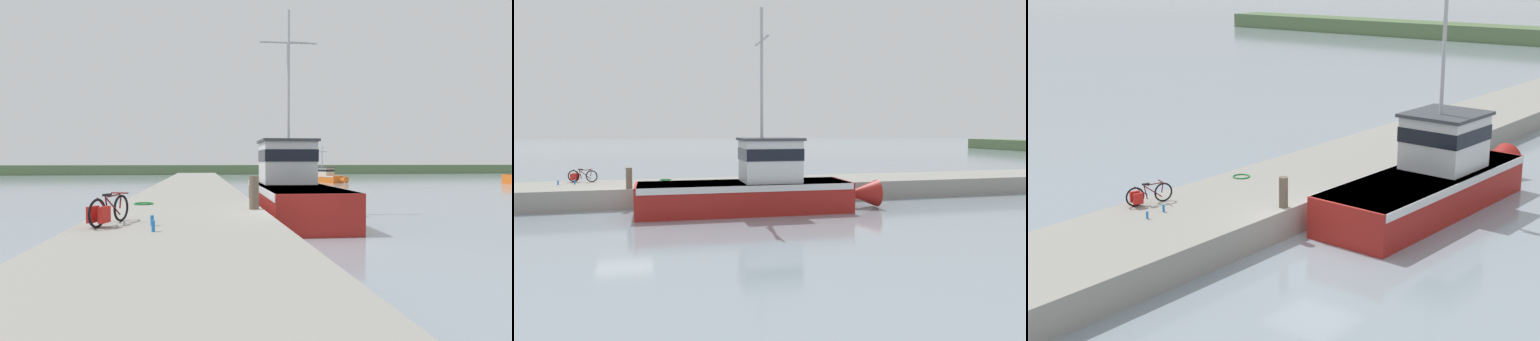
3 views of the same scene
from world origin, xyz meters
The scene contains 8 objects.
ground_plane centered at (0.00, 0.00, 0.00)m, with size 320.00×320.00×0.00m, color #84939E.
dock_pier centered at (-3.46, 0.00, 0.50)m, with size 4.71×80.00×0.99m, color gray.
fishing_boat_main centered at (1.01, 5.99, 1.21)m, with size 3.32×11.67×9.38m.
bicycle_touring centered at (-5.12, -2.35, 1.32)m, with size 0.74×1.58×0.72m.
mooring_post centered at (-1.39, 0.26, 1.50)m, with size 0.29×0.29×1.01m, color brown.
hose_coil centered at (-4.91, 2.18, 1.02)m, with size 0.65×0.65×0.05m, color #197A2D.
water_bottle_by_bike centered at (-3.97, -3.30, 1.11)m, with size 0.07×0.07×0.23m, color blue.
water_bottle_on_curb centered at (-4.09, -2.50, 1.11)m, with size 0.08×0.08×0.23m, color blue.
Camera 3 is at (13.76, -18.78, 8.73)m, focal length 55.00 mm.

